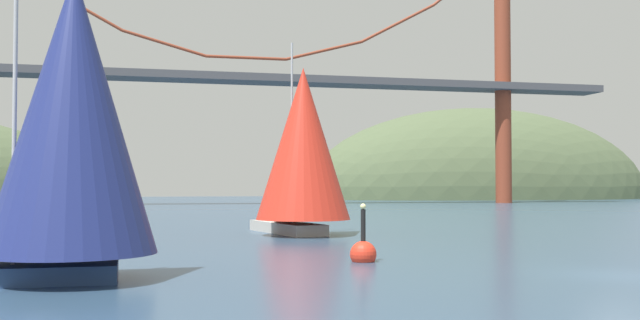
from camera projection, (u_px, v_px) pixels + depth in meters
ground_plane at (617, 276)px, 25.58m from camera, size 360.00×360.00×0.00m
headland_right at (480, 198)px, 170.79m from camera, size 83.70×44.00×41.94m
suspension_bridge at (246, 72)px, 118.61m from camera, size 126.57×6.00×44.77m
sailboat_navy_sail at (69, 119)px, 24.19m from camera, size 9.52×5.61×11.06m
sailboat_blue_spinnaker at (63, 165)px, 57.01m from camera, size 8.94×6.85×10.18m
sailboat_scarlet_sail at (302, 147)px, 46.08m from camera, size 6.92×10.44×12.41m
channel_buoy at (363, 253)px, 30.24m from camera, size 1.10×1.10×2.64m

